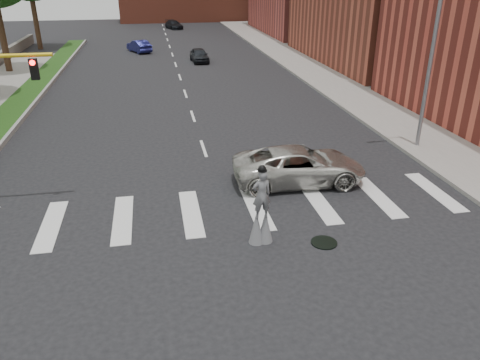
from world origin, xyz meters
The scene contains 11 objects.
ground_plane centered at (0.00, 0.00, 0.00)m, with size 160.00×160.00×0.00m, color black.
grass_median centered at (-11.50, 20.00, 0.12)m, with size 2.00×60.00×0.25m, color #193C11.
median_curb centered at (-10.45, 20.00, 0.14)m, with size 0.20×60.00×0.28m, color gray.
sidewalk_right centered at (12.50, 25.00, 0.09)m, with size 5.00×90.00×0.18m, color gray.
manhole centered at (3.00, -2.00, 0.02)m, with size 0.90×0.90×0.04m, color black.
streetlight centered at (10.90, 6.00, 4.90)m, with size 2.05×0.20×9.00m.
stilt_performer centered at (0.88, -1.50, 1.11)m, with size 0.84×0.55×2.85m.
suv_crossing centered at (3.62, 3.00, 0.80)m, with size 2.64×5.73×1.59m, color #BAB8B0.
car_near centered at (2.46, 33.00, 0.67)m, with size 1.58×3.93×1.34m, color black.
car_mid centered at (-3.56, 40.29, 0.67)m, with size 1.43×4.09×1.35m, color navy.
car_far centered at (1.59, 62.32, 0.63)m, with size 1.78×4.37×1.27m, color black.
Camera 1 is at (-2.36, -14.94, 8.57)m, focal length 35.00 mm.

